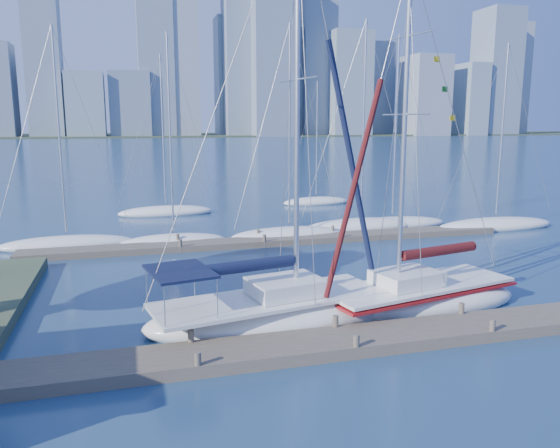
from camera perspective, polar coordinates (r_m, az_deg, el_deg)
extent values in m
plane|color=navy|center=(18.77, 6.82, -12.69)|extent=(700.00, 700.00, 0.00)
cube|color=#50473B|center=(18.69, 6.83, -12.13)|extent=(26.00, 2.00, 0.40)
cube|color=#50473B|center=(33.85, -0.31, -1.76)|extent=(30.00, 1.80, 0.36)
cube|color=#38472D|center=(336.06, -14.58, 8.92)|extent=(800.00, 100.00, 1.50)
ellipsoid|color=white|center=(20.40, -1.05, -9.86)|extent=(9.68, 4.76, 1.63)
cube|color=white|center=(20.14, -1.06, -7.84)|extent=(8.96, 4.39, 0.13)
cube|color=white|center=(20.30, 0.60, -6.57)|extent=(2.93, 2.44, 0.60)
cylinder|color=silver|center=(19.63, 1.79, 12.80)|extent=(0.20, 0.20, 14.15)
cylinder|color=silver|center=(19.35, -4.05, -4.78)|extent=(4.33, 0.95, 0.11)
cylinder|color=black|center=(19.32, -4.06, -4.47)|extent=(4.05, 1.20, 0.43)
cube|color=black|center=(18.59, -10.42, -4.88)|extent=(2.41, 2.91, 0.09)
ellipsoid|color=white|center=(22.95, 14.12, -7.88)|extent=(9.18, 4.70, 1.54)
cube|color=white|center=(22.74, 14.20, -6.16)|extent=(8.50, 4.34, 0.12)
cube|color=white|center=(22.24, 13.06, -5.52)|extent=(2.81, 2.35, 0.56)
cylinder|color=silver|center=(21.14, 12.86, 9.47)|extent=(0.18, 0.18, 12.11)
cylinder|color=silver|center=(23.14, 16.27, -2.95)|extent=(4.08, 1.00, 0.10)
cylinder|color=#3C0D10|center=(23.12, 16.28, -2.70)|extent=(3.82, 1.23, 0.41)
cube|color=maroon|center=(22.79, 14.18, -6.58)|extent=(8.71, 4.49, 0.10)
ellipsoid|color=white|center=(35.20, -21.34, -1.99)|extent=(8.09, 4.59, 1.05)
cylinder|color=silver|center=(34.47, -22.09, 8.96)|extent=(0.11, 0.11, 11.87)
ellipsoid|color=white|center=(34.32, -11.02, -1.79)|extent=(6.51, 2.43, 0.95)
cylinder|color=silver|center=(33.57, -11.41, 9.19)|extent=(0.10, 0.10, 11.70)
ellipsoid|color=white|center=(35.38, 0.97, -1.18)|extent=(8.05, 3.82, 1.12)
cylinder|color=silver|center=(34.65, 1.00, 10.20)|extent=(0.12, 0.12, 12.35)
ellipsoid|color=white|center=(38.64, 8.44, -0.27)|extent=(8.57, 3.95, 1.21)
cylinder|color=silver|center=(37.98, 8.74, 10.74)|extent=(0.13, 0.13, 13.01)
ellipsoid|color=white|center=(40.05, 11.63, -0.03)|extent=(8.37, 2.28, 1.07)
cylinder|color=silver|center=(39.40, 12.01, 9.94)|extent=(0.12, 0.12, 12.32)
ellipsoid|color=white|center=(41.48, 21.58, -0.17)|extent=(9.17, 2.47, 1.19)
cylinder|color=silver|center=(40.86, 22.21, 9.03)|extent=(0.13, 0.13, 11.58)
ellipsoid|color=white|center=(45.45, -11.82, 1.21)|extent=(7.87, 3.46, 1.11)
cylinder|color=silver|center=(44.89, -12.14, 9.57)|extent=(0.12, 0.12, 11.62)
ellipsoid|color=white|center=(50.51, 3.79, 2.30)|extent=(6.45, 2.68, 0.99)
cylinder|color=silver|center=(50.02, 3.87, 8.88)|extent=(0.11, 0.11, 10.13)
cube|color=gray|center=(328.07, -23.18, 11.50)|extent=(14.93, 17.61, 35.61)
cube|color=gray|center=(301.59, -19.61, 11.62)|extent=(18.53, 19.81, 32.70)
cube|color=slate|center=(302.76, -15.40, 11.93)|extent=(20.74, 16.86, 33.65)
cube|color=gray|center=(309.31, -10.73, 17.81)|extent=(21.66, 14.99, 95.28)
cube|color=gray|center=(326.92, -5.35, 14.99)|extent=(14.81, 17.46, 66.36)
cube|color=slate|center=(306.57, -0.79, 17.19)|extent=(22.45, 18.95, 86.06)
cube|color=gray|center=(326.51, 2.05, 14.39)|extent=(15.60, 17.11, 59.03)
cube|color=gray|center=(320.60, 7.18, 14.25)|extent=(22.58, 18.80, 57.51)
cube|color=slate|center=(360.53, 10.02, 13.68)|extent=(17.67, 17.52, 56.63)
cube|color=gray|center=(341.09, 14.90, 12.79)|extent=(22.31, 23.94, 45.99)
cube|color=gray|center=(357.31, 19.19, 12.15)|extent=(13.64, 21.38, 42.31)
cube|color=slate|center=(372.12, 21.60, 14.44)|extent=(21.65, 23.60, 75.02)
cube|color=gray|center=(403.84, 23.08, 13.71)|extent=(15.90, 17.08, 71.29)
cube|color=slate|center=(312.43, -23.72, 18.98)|extent=(16.59, 18.00, 115.88)
cube|color=slate|center=(309.78, -12.98, 18.76)|extent=(18.24, 18.00, 106.36)
cube|color=slate|center=(316.12, -4.34, 19.65)|extent=(16.56, 18.00, 115.53)
cube|color=slate|center=(325.68, 3.82, 16.32)|extent=(19.10, 18.00, 81.02)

